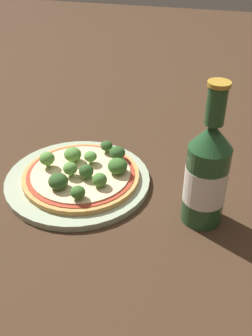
{
  "coord_description": "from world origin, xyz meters",
  "views": [
    {
      "loc": [
        0.25,
        -0.55,
        0.44
      ],
      "look_at": [
        0.1,
        -0.02,
        0.06
      ],
      "focal_mm": 42.0,
      "sensor_mm": 36.0,
      "label": 1
    }
  ],
  "objects": [
    {
      "name": "ground_plane",
      "position": [
        0.0,
        0.0,
        0.0
      ],
      "size": [
        3.0,
        3.0,
        0.0
      ],
      "primitive_type": "plane",
      "color": "#3D2819"
    },
    {
      "name": "plate",
      "position": [
        0.01,
        0.0,
        0.01
      ],
      "size": [
        0.27,
        0.27,
        0.01
      ],
      "color": "#A3B293",
      "rests_on": "ground_plane"
    },
    {
      "name": "pizza",
      "position": [
        0.01,
        0.0,
        0.02
      ],
      "size": [
        0.22,
        0.22,
        0.01
      ],
      "color": "tan",
      "rests_on": "plate"
    },
    {
      "name": "broccoli_floret_0",
      "position": [
        -0.01,
        0.03,
        0.04
      ],
      "size": [
        0.03,
        0.03,
        0.03
      ],
      "color": "#7A9E5B",
      "rests_on": "pizza"
    },
    {
      "name": "broccoli_floret_1",
      "position": [
        -0.05,
        -0.0,
        0.04
      ],
      "size": [
        0.03,
        0.03,
        0.03
      ],
      "color": "#7A9E5B",
      "rests_on": "pizza"
    },
    {
      "name": "broccoli_floret_2",
      "position": [
        0.08,
        0.02,
        0.04
      ],
      "size": [
        0.04,
        0.04,
        0.03
      ],
      "color": "#7A9E5B",
      "rests_on": "pizza"
    },
    {
      "name": "broccoli_floret_3",
      "position": [
        -0.01,
        -0.05,
        0.04
      ],
      "size": [
        0.03,
        0.03,
        0.03
      ],
      "color": "#7A9E5B",
      "rests_on": "pizza"
    },
    {
      "name": "broccoli_floret_4",
      "position": [
        0.02,
        0.03,
        0.04
      ],
      "size": [
        0.02,
        0.02,
        0.02
      ],
      "color": "#7A9E5B",
      "rests_on": "pizza"
    },
    {
      "name": "broccoli_floret_5",
      "position": [
        0.06,
        -0.03,
        0.04
      ],
      "size": [
        0.03,
        0.03,
        0.03
      ],
      "color": "#7A9E5B",
      "rests_on": "pizza"
    },
    {
      "name": "broccoli_floret_6",
      "position": [
        0.03,
        -0.02,
        0.04
      ],
      "size": [
        0.03,
        0.03,
        0.03
      ],
      "color": "#7A9E5B",
      "rests_on": "pizza"
    },
    {
      "name": "broccoli_floret_7",
      "position": [
        0.07,
        0.06,
        0.04
      ],
      "size": [
        0.03,
        0.03,
        0.03
      ],
      "color": "#7A9E5B",
      "rests_on": "pizza"
    },
    {
      "name": "broccoli_floret_8",
      "position": [
        -0.0,
        -0.02,
        0.04
      ],
      "size": [
        0.03,
        0.03,
        0.03
      ],
      "color": "#7A9E5B",
      "rests_on": "pizza"
    },
    {
      "name": "broccoli_floret_9",
      "position": [
        0.04,
        0.08,
        0.04
      ],
      "size": [
        0.02,
        0.02,
        0.02
      ],
      "color": "#7A9E5B",
      "rests_on": "pizza"
    },
    {
      "name": "broccoli_floret_10",
      "position": [
        0.04,
        -0.07,
        0.04
      ],
      "size": [
        0.03,
        0.03,
        0.02
      ],
      "color": "#7A9E5B",
      "rests_on": "pizza"
    },
    {
      "name": "beer_bottle",
      "position": [
        0.24,
        -0.04,
        0.09
      ],
      "size": [
        0.07,
        0.07,
        0.24
      ],
      "color": "#234C28",
      "rests_on": "ground_plane"
    }
  ]
}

